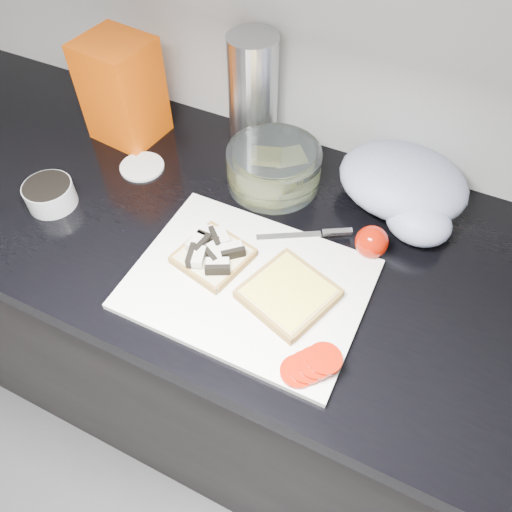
{
  "coord_description": "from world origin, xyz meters",
  "views": [
    {
      "loc": [
        0.33,
        0.63,
        1.61
      ],
      "look_at": [
        0.09,
        1.11,
        0.95
      ],
      "focal_mm": 35.0,
      "sensor_mm": 36.0,
      "label": 1
    }
  ],
  "objects_px": {
    "cutting_board": "(249,284)",
    "bread_bag": "(123,90)",
    "glass_bowl": "(274,168)",
    "steel_canister": "(253,94)"
  },
  "relations": [
    {
      "from": "bread_bag",
      "to": "steel_canister",
      "type": "xyz_separation_m",
      "value": [
        0.27,
        0.09,
        0.01
      ]
    },
    {
      "from": "cutting_board",
      "to": "glass_bowl",
      "type": "xyz_separation_m",
      "value": [
        -0.07,
        0.26,
        0.03
      ]
    },
    {
      "from": "cutting_board",
      "to": "steel_canister",
      "type": "height_order",
      "value": "steel_canister"
    },
    {
      "from": "cutting_board",
      "to": "steel_canister",
      "type": "xyz_separation_m",
      "value": [
        -0.17,
        0.36,
        0.12
      ]
    },
    {
      "from": "cutting_board",
      "to": "bread_bag",
      "type": "distance_m",
      "value": 0.52
    },
    {
      "from": "glass_bowl",
      "to": "bread_bag",
      "type": "xyz_separation_m",
      "value": [
        -0.36,
        0.01,
        0.07
      ]
    },
    {
      "from": "steel_canister",
      "to": "cutting_board",
      "type": "bearing_deg",
      "value": -65.11
    },
    {
      "from": "glass_bowl",
      "to": "bread_bag",
      "type": "relative_size",
      "value": 0.88
    },
    {
      "from": "glass_bowl",
      "to": "steel_canister",
      "type": "relative_size",
      "value": 0.78
    },
    {
      "from": "glass_bowl",
      "to": "bread_bag",
      "type": "distance_m",
      "value": 0.37
    }
  ]
}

